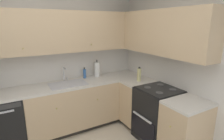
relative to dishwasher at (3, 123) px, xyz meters
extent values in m
cube|color=silver|center=(0.68, 0.33, 0.85)|extent=(3.81, 0.05, 2.55)
cube|color=silver|center=(2.56, -1.45, 0.85)|extent=(0.05, 3.59, 2.55)
cube|color=black|center=(0.00, 0.00, 0.00)|extent=(0.60, 0.60, 0.86)
cube|color=tan|center=(1.12, 0.00, 0.04)|extent=(1.63, 0.60, 0.77)
cube|color=black|center=(1.12, 0.03, -0.38)|extent=(1.63, 0.54, 0.09)
sphere|color=tan|center=(0.76, -0.31, 0.19)|extent=(0.02, 0.02, 0.02)
sphere|color=tan|center=(1.48, -0.31, 0.19)|extent=(0.02, 0.02, 0.02)
cube|color=beige|center=(1.12, 0.00, 0.45)|extent=(2.84, 0.60, 0.03)
cube|color=tan|center=(2.24, -0.50, 0.04)|extent=(0.60, 0.40, 0.77)
cube|color=black|center=(2.27, -0.50, -0.38)|extent=(0.54, 0.40, 0.09)
cube|color=tan|center=(2.24, -1.58, 0.04)|extent=(0.60, 0.47, 0.77)
sphere|color=tan|center=(1.93, -1.58, 0.19)|extent=(0.02, 0.02, 0.02)
cube|color=beige|center=(2.24, -0.50, 0.45)|extent=(0.60, 0.40, 0.03)
cube|color=beige|center=(2.24, -1.58, 0.45)|extent=(0.60, 0.47, 0.03)
cube|color=black|center=(2.26, -1.02, 0.02)|extent=(0.64, 0.62, 0.89)
cube|color=black|center=(1.93, -1.02, -0.14)|extent=(0.02, 0.55, 0.37)
cube|color=silver|center=(1.91, -1.02, 0.06)|extent=(0.02, 0.43, 0.02)
cube|color=black|center=(2.26, -1.02, 0.47)|extent=(0.59, 0.60, 0.01)
cube|color=black|center=(2.56, -1.02, 0.54)|extent=(0.03, 0.60, 0.15)
cylinder|color=#4C4C4C|center=(2.12, -1.16, 0.48)|extent=(0.11, 0.11, 0.01)
cylinder|color=#4C4C4C|center=(2.12, -0.88, 0.48)|extent=(0.11, 0.11, 0.01)
cylinder|color=#4C4C4C|center=(2.40, -1.16, 0.48)|extent=(0.11, 0.11, 0.01)
cylinder|color=#4C4C4C|center=(2.40, -0.88, 0.48)|extent=(0.11, 0.11, 0.01)
cube|color=tan|center=(0.96, 0.14, 1.36)|extent=(2.52, 0.32, 0.70)
sphere|color=tan|center=(0.40, -0.03, 1.13)|extent=(0.02, 0.02, 0.02)
sphere|color=tan|center=(1.51, -0.03, 1.13)|extent=(0.02, 0.02, 0.02)
cube|color=tan|center=(2.38, -0.73, 1.36)|extent=(0.32, 2.06, 0.70)
cube|color=#B7B7BC|center=(1.05, -0.03, 0.47)|extent=(0.63, 0.40, 0.01)
cube|color=gray|center=(1.05, -0.03, 0.42)|extent=(0.58, 0.36, 0.09)
cube|color=#99999E|center=(1.05, -0.03, 0.43)|extent=(0.02, 0.35, 0.06)
cylinder|color=silver|center=(1.05, 0.20, 0.59)|extent=(0.02, 0.02, 0.26)
cylinder|color=silver|center=(1.05, 0.13, 0.71)|extent=(0.02, 0.15, 0.02)
cylinder|color=silver|center=(1.10, 0.20, 0.49)|extent=(0.02, 0.02, 0.06)
cylinder|color=#3F72BF|center=(1.44, 0.18, 0.55)|extent=(0.06, 0.06, 0.18)
cylinder|color=#262626|center=(1.44, 0.18, 0.66)|extent=(0.03, 0.03, 0.03)
cylinder|color=white|center=(1.70, 0.16, 0.61)|extent=(0.11, 0.11, 0.29)
cylinder|color=#3F3F3F|center=(1.70, 0.16, 0.63)|extent=(0.02, 0.02, 0.35)
cylinder|color=beige|center=(2.24, -0.50, 0.58)|extent=(0.07, 0.07, 0.24)
cylinder|color=black|center=(2.24, -0.50, 0.72)|extent=(0.04, 0.04, 0.02)
camera|label=1|loc=(0.21, -3.04, 1.50)|focal=29.27mm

